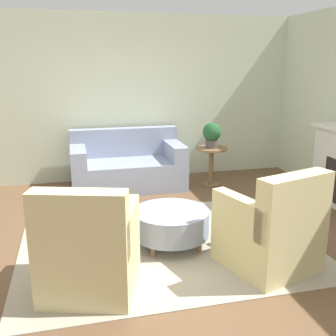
{
  "coord_description": "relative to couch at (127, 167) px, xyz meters",
  "views": [
    {
      "loc": [
        -0.96,
        -3.96,
        2.0
      ],
      "look_at": [
        0.15,
        0.55,
        0.75
      ],
      "focal_mm": 42.0,
      "sensor_mm": 36.0,
      "label": 1
    }
  ],
  "objects": [
    {
      "name": "ground_plane",
      "position": [
        0.12,
        -2.27,
        -0.34
      ],
      "size": [
        16.0,
        16.0,
        0.0
      ],
      "primitive_type": "plane",
      "color": "brown"
    },
    {
      "name": "rug",
      "position": [
        0.12,
        -2.27,
        -0.33
      ],
      "size": [
        3.22,
        2.44,
        0.01
      ],
      "color": "#B2A893",
      "rests_on": "ground_plane"
    },
    {
      "name": "wall_back",
      "position": [
        0.12,
        0.58,
        1.06
      ],
      "size": [
        9.59,
        0.12,
        2.8
      ],
      "color": "beige",
      "rests_on": "ground_plane"
    },
    {
      "name": "ottoman_table",
      "position": [
        0.16,
        -2.27,
        -0.07
      ],
      "size": [
        0.86,
        0.86,
        0.4
      ],
      "color": "#8E99B2",
      "rests_on": "rug"
    },
    {
      "name": "couch",
      "position": [
        0.0,
        0.0,
        0.0
      ],
      "size": [
        1.8,
        0.96,
        0.93
      ],
      "color": "#8E99B2",
      "rests_on": "ground_plane"
    },
    {
      "name": "side_table",
      "position": [
        1.36,
        -0.28,
        0.1
      ],
      "size": [
        0.53,
        0.53,
        0.65
      ],
      "color": "olive",
      "rests_on": "ground_plane"
    },
    {
      "name": "armchair_left",
      "position": [
        -0.77,
        -3.01,
        0.05
      ],
      "size": [
        0.99,
        1.01,
        1.02
      ],
      "color": "beige",
      "rests_on": "rug"
    },
    {
      "name": "armchair_right",
      "position": [
        1.0,
        -3.01,
        0.05
      ],
      "size": [
        0.99,
        1.01,
        1.02
      ],
      "color": "beige",
      "rests_on": "rug"
    },
    {
      "name": "potted_plant_on_side_table",
      "position": [
        1.36,
        -0.28,
        0.54
      ],
      "size": [
        0.3,
        0.3,
        0.41
      ],
      "color": "#4C4742",
      "rests_on": "side_table"
    }
  ]
}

